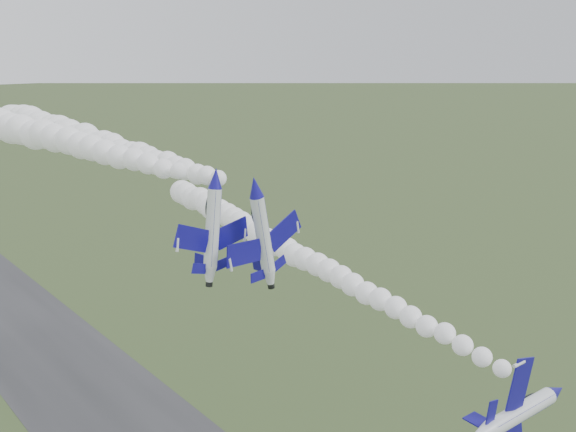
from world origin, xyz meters
name	(u,v)px	position (x,y,z in m)	size (l,w,h in m)	color
jet_lead	(557,392)	(14.24, -8.91, 29.21)	(3.79, 12.84, 10.60)	white
smoke_trail_jet_lead	(291,251)	(18.51, 33.52, 30.97)	(4.42, 78.22, 4.42)	white
jet_pair_left	(216,178)	(-2.73, 19.89, 46.56)	(10.35, 12.26, 3.14)	white
smoke_trail_jet_pair_left	(8,126)	(-11.25, 56.88, 48.89)	(5.65, 70.59, 5.65)	white
jet_pair_right	(256,187)	(0.89, 18.15, 45.44)	(10.75, 13.00, 3.62)	white
smoke_trail_jet_pair_right	(95,143)	(-2.20, 50.25, 46.58)	(5.19, 58.15, 5.19)	white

